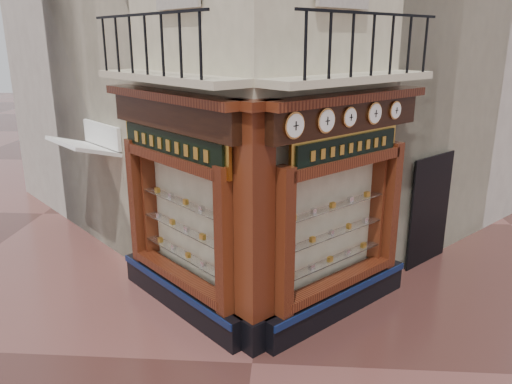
# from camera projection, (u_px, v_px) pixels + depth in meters

# --- Properties ---
(ground) EXTENTS (80.00, 80.00, 0.00)m
(ground) POSITION_uv_depth(u_px,v_px,m) (252.00, 363.00, 7.69)
(ground) COLOR #44241F
(ground) RESTS_ON ground
(neighbour_left) EXTENTS (11.31, 11.31, 11.00)m
(neighbour_left) POSITION_uv_depth(u_px,v_px,m) (189.00, 14.00, 14.49)
(neighbour_left) COLOR #BEB6A5
(neighbour_left) RESTS_ON ground
(neighbour_right) EXTENTS (11.31, 11.31, 11.00)m
(neighbour_right) POSITION_uv_depth(u_px,v_px,m) (361.00, 14.00, 14.17)
(neighbour_right) COLOR #BEB6A5
(neighbour_right) RESTS_ON ground
(shopfront_left) EXTENTS (2.86, 2.86, 3.98)m
(shopfront_left) POSITION_uv_depth(u_px,v_px,m) (178.00, 208.00, 8.71)
(shopfront_left) COLOR black
(shopfront_left) RESTS_ON ground
(shopfront_right) EXTENTS (2.86, 2.86, 3.98)m
(shopfront_right) POSITION_uv_depth(u_px,v_px,m) (341.00, 211.00, 8.52)
(shopfront_right) COLOR black
(shopfront_right) RESTS_ON ground
(corner_pilaster) EXTENTS (0.85, 0.85, 3.98)m
(corner_pilaster) POSITION_uv_depth(u_px,v_px,m) (254.00, 234.00, 7.60)
(corner_pilaster) COLOR black
(corner_pilaster) RESTS_ON ground
(balcony) EXTENTS (5.94, 2.97, 1.03)m
(balcony) POSITION_uv_depth(u_px,v_px,m) (259.00, 77.00, 7.88)
(balcony) COLOR beige
(balcony) RESTS_ON ground
(clock_a) EXTENTS (0.31, 0.31, 0.39)m
(clock_a) POSITION_uv_depth(u_px,v_px,m) (294.00, 125.00, 7.05)
(clock_a) COLOR #D08F45
(clock_a) RESTS_ON ground
(clock_b) EXTENTS (0.31, 0.31, 0.38)m
(clock_b) POSITION_uv_depth(u_px,v_px,m) (326.00, 121.00, 7.47)
(clock_b) COLOR #D08F45
(clock_b) RESTS_ON ground
(clock_c) EXTENTS (0.26, 0.26, 0.32)m
(clock_c) POSITION_uv_depth(u_px,v_px,m) (349.00, 117.00, 7.82)
(clock_c) COLOR #D08F45
(clock_c) RESTS_ON ground
(clock_d) EXTENTS (0.30, 0.30, 0.37)m
(clock_d) POSITION_uv_depth(u_px,v_px,m) (374.00, 113.00, 8.23)
(clock_d) COLOR #D08F45
(clock_d) RESTS_ON ground
(clock_e) EXTENTS (0.26, 0.26, 0.32)m
(clock_e) POSITION_uv_depth(u_px,v_px,m) (395.00, 110.00, 8.60)
(clock_e) COLOR #D08F45
(clock_e) RESTS_ON ground
(awning) EXTENTS (1.91, 1.91, 0.35)m
(awning) POSITION_uv_depth(u_px,v_px,m) (94.00, 256.00, 11.52)
(awning) COLOR white
(awning) RESTS_ON ground
(signboard_left) EXTENTS (2.26, 2.26, 0.61)m
(signboard_left) POSITION_uv_depth(u_px,v_px,m) (171.00, 145.00, 8.33)
(signboard_left) COLOR gold
(signboard_left) RESTS_ON ground
(signboard_right) EXTENTS (1.90, 1.90, 0.51)m
(signboard_right) POSITION_uv_depth(u_px,v_px,m) (348.00, 147.00, 8.14)
(signboard_right) COLOR gold
(signboard_right) RESTS_ON ground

